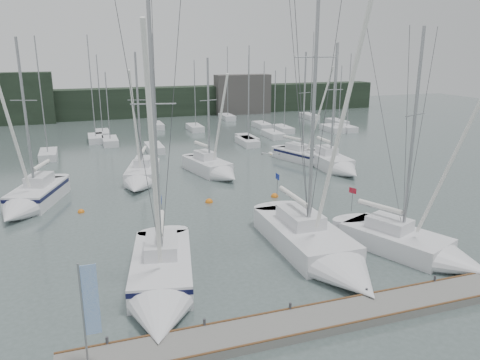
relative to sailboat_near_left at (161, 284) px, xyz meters
name	(u,v)px	position (x,y,z in m)	size (l,w,h in m)	color
ground	(292,271)	(7.21, 0.34, -0.63)	(160.00, 160.00, 0.00)	#4B5B58
dock	(340,316)	(7.21, -4.66, -0.43)	(24.00, 2.00, 0.40)	slate
far_treeline	(141,102)	(7.21, 62.34, 1.87)	(90.00, 4.00, 5.00)	black
far_building_left	(13,99)	(-12.79, 60.34, 3.37)	(12.00, 3.00, 8.00)	black
far_building_right	(243,94)	(25.21, 60.34, 2.87)	(10.00, 3.00, 7.00)	#464240
mast_forest	(167,133)	(8.02, 42.26, -0.16)	(58.88, 25.74, 14.24)	silver
sailboat_near_left	(161,284)	(0.00, 0.00, 0.00)	(4.92, 10.66, 15.60)	silver
sailboat_near_center	(324,253)	(9.28, 0.61, 0.00)	(3.59, 12.07, 19.17)	silver
sailboat_near_right	(425,250)	(15.01, -0.79, -0.07)	(6.14, 9.17, 13.90)	silver
sailboat_mid_a	(30,200)	(-7.18, 16.04, 0.05)	(5.40, 8.94, 13.39)	silver
sailboat_mid_b	(140,178)	(1.57, 20.04, -0.04)	(4.61, 8.62, 12.22)	silver
sailboat_mid_c	(215,170)	(8.61, 20.57, -0.02)	(4.34, 8.16, 11.66)	silver
sailboat_mid_d	(309,158)	(19.44, 22.35, -0.06)	(5.01, 8.27, 12.11)	silver
sailboat_mid_e	(336,165)	(20.42, 18.48, -0.02)	(2.88, 8.46, 13.03)	silver
buoy_a	(209,202)	(6.00, 13.16, -0.63)	(0.62, 0.62, 0.62)	orange
buoy_b	(275,197)	(11.45, 12.78, -0.63)	(0.61, 0.61, 0.61)	orange
buoy_c	(81,212)	(-3.59, 13.99, -0.63)	(0.50, 0.50, 0.50)	orange
dock_banner	(88,306)	(-3.34, -4.85, 2.23)	(0.63, 0.08, 4.16)	gray
seagull	(271,154)	(6.61, 2.26, 5.58)	(0.95, 0.46, 0.19)	white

